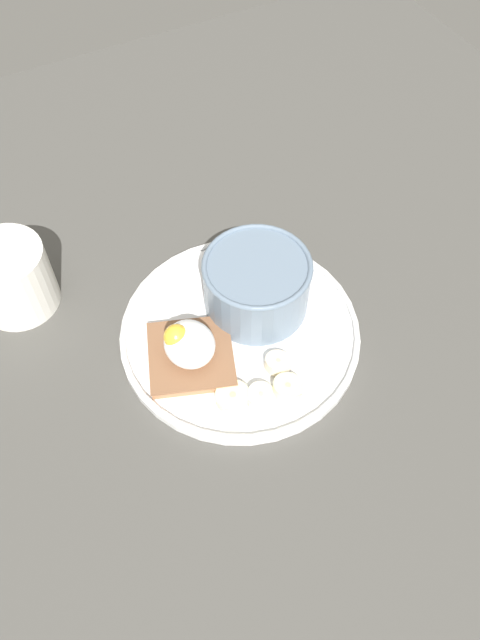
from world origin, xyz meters
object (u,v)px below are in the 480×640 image
(banana_slice_left, at_px, (233,397))
(poached_egg, at_px, (188,343))
(banana_slice_right, at_px, (288,388))
(coffee_mug, at_px, (11,278))
(toast_slice, at_px, (191,356))
(banana_slice_back, at_px, (278,363))
(oatmeal_bowl, at_px, (257,284))
(banana_slice_front, at_px, (261,396))

(banana_slice_left, bearing_deg, poached_egg, 16.23)
(poached_egg, distance_m, banana_slice_right, 0.11)
(banana_slice_left, height_order, coffee_mug, coffee_mug)
(toast_slice, xyz_separation_m, banana_slice_back, (-0.05, -0.08, 0.00))
(poached_egg, height_order, coffee_mug, coffee_mug)
(oatmeal_bowl, bearing_deg, banana_slice_back, 167.27)
(banana_slice_left, relative_size, coffee_mug, 0.53)
(banana_slice_front, relative_size, banana_slice_left, 0.89)
(poached_egg, bearing_deg, banana_slice_front, -149.77)
(banana_slice_front, bearing_deg, toast_slice, 29.65)
(banana_slice_left, bearing_deg, banana_slice_right, -108.19)
(oatmeal_bowl, relative_size, coffee_mug, 1.33)
(poached_egg, relative_size, coffee_mug, 0.65)
(oatmeal_bowl, distance_m, toast_slice, 0.11)
(banana_slice_back, bearing_deg, coffee_mug, 44.68)
(oatmeal_bowl, relative_size, banana_slice_back, 2.91)
(toast_slice, bearing_deg, oatmeal_bowl, -70.88)
(oatmeal_bowl, distance_m, banana_slice_front, 0.12)
(banana_slice_front, bearing_deg, banana_slice_left, 65.10)
(toast_slice, height_order, coffee_mug, coffee_mug)
(banana_slice_back, height_order, coffee_mug, coffee_mug)
(oatmeal_bowl, height_order, banana_slice_right, oatmeal_bowl)
(toast_slice, distance_m, banana_slice_back, 0.09)
(banana_slice_front, xyz_separation_m, banana_slice_right, (-0.01, -0.03, 0.00))
(banana_slice_left, xyz_separation_m, coffee_mug, (0.23, 0.16, 0.03))
(toast_slice, bearing_deg, banana_slice_front, -150.35)
(oatmeal_bowl, bearing_deg, poached_egg, 108.44)
(oatmeal_bowl, relative_size, banana_slice_right, 3.03)
(toast_slice, xyz_separation_m, poached_egg, (0.00, 0.00, 0.02))
(oatmeal_bowl, distance_m, poached_egg, 0.10)
(poached_egg, distance_m, coffee_mug, 0.22)
(banana_slice_front, bearing_deg, poached_egg, 30.23)
(toast_slice, relative_size, banana_slice_back, 2.80)
(banana_slice_left, xyz_separation_m, banana_slice_back, (0.01, -0.06, 0.00))
(poached_egg, bearing_deg, toast_slice, -117.99)
(toast_slice, height_order, banana_slice_right, banana_slice_right)
(banana_slice_left, relative_size, banana_slice_back, 1.16)
(banana_slice_right, bearing_deg, banana_slice_front, 78.47)
(toast_slice, xyz_separation_m, banana_slice_left, (-0.06, -0.02, -0.00))
(oatmeal_bowl, xyz_separation_m, banana_slice_left, (-0.10, 0.08, -0.03))
(banana_slice_left, distance_m, coffee_mug, 0.28)
(oatmeal_bowl, bearing_deg, toast_slice, 109.12)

